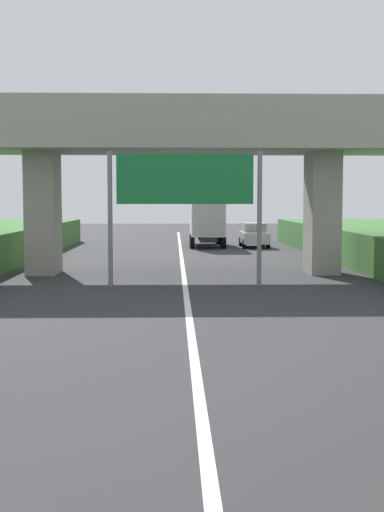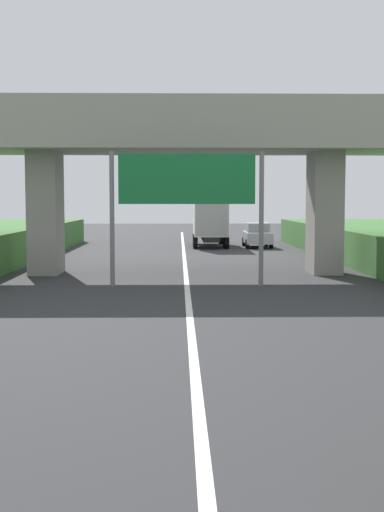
# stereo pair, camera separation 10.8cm
# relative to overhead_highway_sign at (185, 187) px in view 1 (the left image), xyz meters

# --- Properties ---
(lane_centre_stripe) EXTENTS (0.20, 93.06, 0.01)m
(lane_centre_stripe) POSITION_rel_overhead_highway_sign_xyz_m (0.00, -2.00, -3.78)
(lane_centre_stripe) COLOR white
(lane_centre_stripe) RESTS_ON ground
(overpass_bridge) EXTENTS (40.00, 4.80, 7.65)m
(overpass_bridge) POSITION_rel_overhead_highway_sign_xyz_m (0.00, 4.64, 1.97)
(overpass_bridge) COLOR #9E998E
(overpass_bridge) RESTS_ON ground
(overhead_highway_sign) EXTENTS (5.88, 0.18, 5.15)m
(overhead_highway_sign) POSITION_rel_overhead_highway_sign_xyz_m (0.00, 0.00, 0.00)
(overhead_highway_sign) COLOR slate
(overhead_highway_sign) RESTS_ON ground
(truck_black) EXTENTS (2.44, 7.30, 3.44)m
(truck_black) POSITION_rel_overhead_highway_sign_xyz_m (1.89, 22.74, -1.85)
(truck_black) COLOR black
(truck_black) RESTS_ON ground
(car_silver) EXTENTS (1.86, 4.10, 1.72)m
(car_silver) POSITION_rel_overhead_highway_sign_xyz_m (5.20, 21.75, -2.93)
(car_silver) COLOR #B2B5B7
(car_silver) RESTS_ON ground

